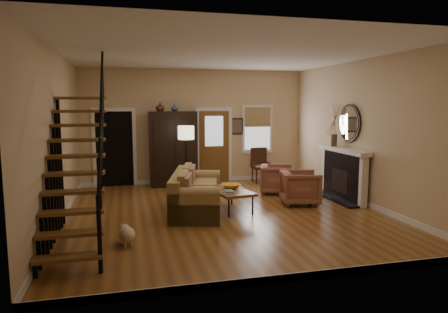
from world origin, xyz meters
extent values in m
plane|color=brown|center=(0.00, 0.00, 0.00)|extent=(7.00, 7.00, 0.00)
plane|color=white|center=(0.00, 0.00, 3.30)|extent=(7.00, 7.00, 0.00)
cube|color=#D5B688|center=(0.00, 3.50, 1.65)|extent=(6.50, 0.04, 3.30)
cube|color=#D5B688|center=(-3.25, 0.00, 1.65)|extent=(0.04, 7.00, 3.30)
cube|color=#D5B688|center=(3.25, 0.00, 1.65)|extent=(0.04, 7.00, 3.30)
cube|color=black|center=(-2.30, 3.65, 1.05)|extent=(1.00, 0.36, 2.10)
cube|color=brown|center=(0.55, 3.48, 1.05)|extent=(0.90, 0.06, 2.10)
cube|color=silver|center=(1.90, 3.47, 1.55)|extent=(0.96, 0.06, 1.46)
cube|color=black|center=(3.13, 0.50, 0.57)|extent=(0.24, 1.60, 1.15)
cube|color=white|center=(3.07, 0.50, 1.20)|extent=(0.30, 1.95, 0.10)
cylinder|color=silver|center=(3.20, 0.50, 1.85)|extent=(0.05, 0.90, 0.90)
imported|color=#4C2619|center=(-1.05, 3.05, 2.22)|extent=(0.24, 0.24, 0.25)
imported|color=#334C60|center=(-0.65, 3.05, 2.21)|extent=(0.20, 0.20, 0.21)
imported|color=orange|center=(0.23, 0.30, 0.50)|extent=(0.40, 0.40, 0.10)
imported|color=brown|center=(1.88, 0.29, 0.39)|extent=(1.01, 0.99, 0.77)
imported|color=brown|center=(1.78, 1.51, 0.37)|extent=(1.04, 1.03, 0.74)
camera|label=1|loc=(-1.98, -8.04, 2.27)|focal=32.00mm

